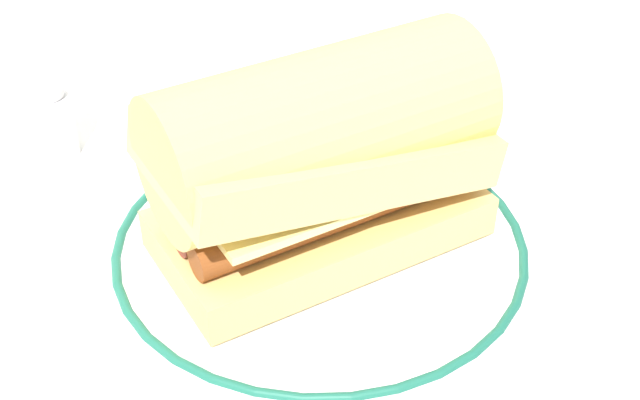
# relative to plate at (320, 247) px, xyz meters

# --- Properties ---
(ground_plane) EXTENTS (1.50, 1.50, 0.00)m
(ground_plane) POSITION_rel_plate_xyz_m (0.02, -0.03, -0.01)
(ground_plane) COLOR silver
(plate) EXTENTS (0.28, 0.28, 0.01)m
(plate) POSITION_rel_plate_xyz_m (0.00, 0.00, 0.00)
(plate) COLOR white
(plate) RESTS_ON ground_plane
(sausage_sandwich) EXTENTS (0.21, 0.14, 0.13)m
(sausage_sandwich) POSITION_rel_plate_xyz_m (0.00, 0.00, 0.07)
(sausage_sandwich) COLOR tan
(sausage_sandwich) RESTS_ON plate
(salt_shaker) EXTENTS (0.03, 0.03, 0.07)m
(salt_shaker) POSITION_rel_plate_xyz_m (-0.07, 0.21, 0.03)
(salt_shaker) COLOR white
(salt_shaker) RESTS_ON ground_plane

